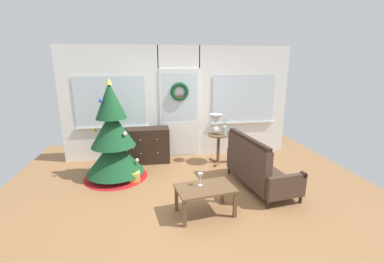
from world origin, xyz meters
The scene contains 11 objects.
ground_plane centered at (0.00, 0.00, 0.00)m, with size 6.76×6.76×0.00m, color #996B42.
back_wall_with_door centered at (0.00, 2.08, 1.28)m, with size 5.20×0.19×2.55m.
christmas_tree centered at (-1.38, 1.06, 0.70)m, with size 1.22×1.22×1.92m.
dresser_cabinet centered at (-0.73, 1.79, 0.39)m, with size 0.90×0.45×0.78m.
settee_sofa centered at (1.15, 0.22, 0.38)m, with size 0.90×1.61×0.96m.
side_table centered at (0.79, 1.47, 0.47)m, with size 0.50×0.48×0.67m.
table_lamp centered at (0.73, 1.51, 0.95)m, with size 0.28×0.28×0.44m.
flower_vase centered at (0.89, 1.41, 0.78)m, with size 0.11×0.10×0.35m.
coffee_table centered at (0.08, -0.48, 0.36)m, with size 0.91×0.64×0.43m.
wine_glass centered at (0.02, -0.41, 0.57)m, with size 0.08×0.08×0.20m.
gift_box centered at (-1.01, 0.79, 0.09)m, with size 0.19×0.17×0.19m, color #D8C64C.
Camera 1 is at (-0.66, -3.90, 2.20)m, focal length 24.64 mm.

